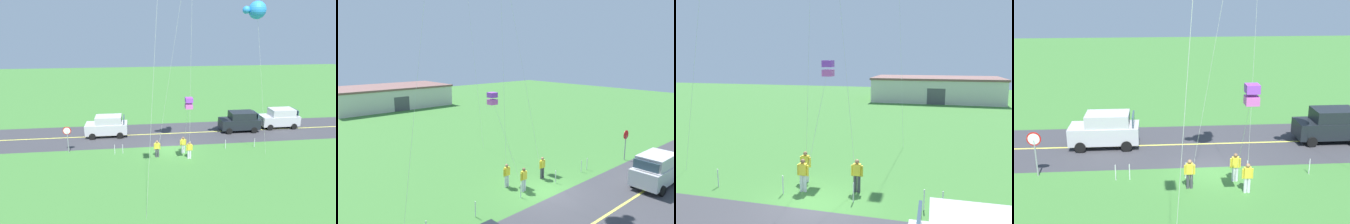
# 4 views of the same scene
# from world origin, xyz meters

# --- Properties ---
(ground_plane) EXTENTS (120.00, 120.00, 0.10)m
(ground_plane) POSITION_xyz_m (0.00, 0.00, -0.05)
(ground_plane) COLOR #3D7533
(asphalt_road) EXTENTS (120.00, 7.00, 0.00)m
(asphalt_road) POSITION_xyz_m (0.00, -4.00, 0.00)
(asphalt_road) COLOR #38383D
(asphalt_road) RESTS_ON ground
(road_centre_stripe) EXTENTS (120.00, 0.16, 0.00)m
(road_centre_stripe) POSITION_xyz_m (0.00, -4.00, 0.01)
(road_centre_stripe) COLOR #E5E04C
(road_centre_stripe) RESTS_ON asphalt_road
(car_suv_foreground) EXTENTS (4.40, 2.12, 2.24)m
(car_suv_foreground) POSITION_xyz_m (6.31, -4.09, 1.15)
(car_suv_foreground) COLOR #B7B7BC
(car_suv_foreground) RESTS_ON ground
(car_parked_west_near) EXTENTS (4.40, 2.12, 2.24)m
(car_parked_west_near) POSITION_xyz_m (-8.44, -3.97, 1.15)
(car_parked_west_near) COLOR black
(car_parked_west_near) RESTS_ON ground
(car_parked_west_far) EXTENTS (4.40, 2.12, 2.24)m
(car_parked_west_far) POSITION_xyz_m (-13.49, -4.63, 1.15)
(car_parked_west_far) COLOR #B7B7BC
(car_parked_west_far) RESTS_ON ground
(stop_sign) EXTENTS (0.76, 0.08, 2.56)m
(stop_sign) POSITION_xyz_m (9.58, -0.10, 1.80)
(stop_sign) COLOR gray
(stop_sign) RESTS_ON ground
(person_adult_near) EXTENTS (0.58, 0.22, 1.60)m
(person_adult_near) POSITION_xyz_m (1.42, 1.84, 0.86)
(person_adult_near) COLOR #3F3F47
(person_adult_near) RESTS_ON ground
(person_adult_companion) EXTENTS (0.58, 0.22, 1.60)m
(person_adult_companion) POSITION_xyz_m (-1.05, 1.24, 0.86)
(person_adult_companion) COLOR silver
(person_adult_companion) RESTS_ON ground
(person_child_watcher) EXTENTS (0.58, 0.22, 1.60)m
(person_child_watcher) POSITION_xyz_m (-1.41, 2.48, 0.86)
(person_child_watcher) COLOR silver
(person_child_watcher) RESTS_ON ground
(kite_blue_mid) EXTENTS (0.56, 3.67, 6.15)m
(kite_blue_mid) POSITION_xyz_m (-0.86, 4.62, 5.70)
(kite_blue_mid) COLOR silver
(kite_blue_mid) RESTS_ON ground
(kite_green_far) EXTENTS (3.27, 1.40, 13.33)m
(kite_green_far) POSITION_xyz_m (-6.53, 2.61, 12.63)
(kite_green_far) COLOR silver
(kite_green_far) RESTS_ON ground
(fence_post_0) EXTENTS (0.05, 0.05, 0.90)m
(fence_post_0) POSITION_xyz_m (-8.25, 0.70, 0.45)
(fence_post_0) COLOR silver
(fence_post_0) RESTS_ON ground
(fence_post_1) EXTENTS (0.05, 0.05, 0.90)m
(fence_post_1) POSITION_xyz_m (-5.31, 0.70, 0.45)
(fence_post_1) COLOR silver
(fence_post_1) RESTS_ON ground
(fence_post_2) EXTENTS (0.05, 0.05, 0.90)m
(fence_post_2) POSITION_xyz_m (-1.84, 0.70, 0.45)
(fence_post_2) COLOR silver
(fence_post_2) RESTS_ON ground
(fence_post_3) EXTENTS (0.05, 0.05, 0.90)m
(fence_post_3) POSITION_xyz_m (1.52, 0.70, 0.45)
(fence_post_3) COLOR silver
(fence_post_3) RESTS_ON ground
(fence_post_4) EXTENTS (0.05, 0.05, 0.90)m
(fence_post_4) POSITION_xyz_m (5.28, 0.70, 0.45)
(fence_post_4) COLOR silver
(fence_post_4) RESTS_ON ground
(fence_post_5) EXTENTS (0.05, 0.05, 0.90)m
(fence_post_5) POSITION_xyz_m (4.54, 0.70, 0.45)
(fence_post_5) COLOR silver
(fence_post_5) RESTS_ON ground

